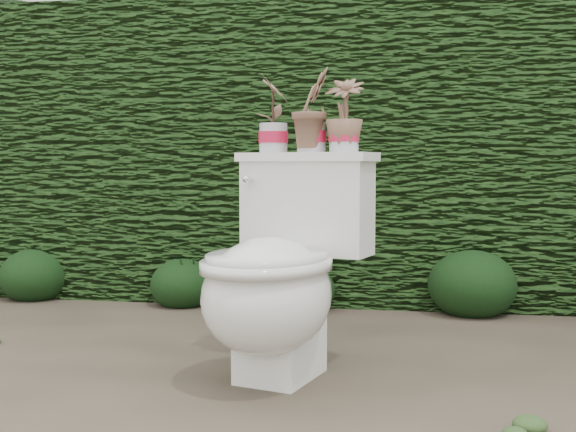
% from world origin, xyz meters
% --- Properties ---
extents(ground, '(60.00, 60.00, 0.00)m').
position_xyz_m(ground, '(0.00, 0.00, 0.00)').
color(ground, brown).
rests_on(ground, ground).
extents(hedge, '(8.00, 1.00, 1.60)m').
position_xyz_m(hedge, '(0.00, 1.60, 0.80)').
color(hedge, '#264A18').
rests_on(hedge, ground).
extents(house_wall, '(8.00, 3.50, 4.00)m').
position_xyz_m(house_wall, '(0.60, 6.00, 2.00)').
color(house_wall, silver).
rests_on(house_wall, ground).
extents(toilet, '(0.62, 0.78, 0.78)m').
position_xyz_m(toilet, '(0.02, -0.14, 0.36)').
color(toilet, white).
rests_on(toilet, ground).
extents(potted_plant_left, '(0.11, 0.16, 0.28)m').
position_xyz_m(potted_plant_left, '(-0.04, 0.13, 0.92)').
color(potted_plant_left, '#366E22').
rests_on(potted_plant_left, toilet).
extents(potted_plant_center, '(0.18, 0.20, 0.29)m').
position_xyz_m(potted_plant_center, '(0.10, 0.08, 0.92)').
color(potted_plant_center, '#366E22').
rests_on(potted_plant_center, toilet).
extents(potted_plant_right, '(0.16, 0.16, 0.25)m').
position_xyz_m(potted_plant_right, '(0.22, 0.05, 0.90)').
color(potted_plant_right, '#366E22').
rests_on(potted_plant_right, toilet).
extents(liriope_clump_1, '(0.38, 0.38, 0.30)m').
position_xyz_m(liriope_clump_1, '(-1.57, 1.12, 0.15)').
color(liriope_clump_1, black).
rests_on(liriope_clump_1, ground).
extents(liriope_clump_2, '(0.34, 0.34, 0.27)m').
position_xyz_m(liriope_clump_2, '(-0.71, 1.07, 0.14)').
color(liriope_clump_2, black).
rests_on(liriope_clump_2, ground).
extents(liriope_clump_3, '(0.33, 0.33, 0.26)m').
position_xyz_m(liriope_clump_3, '(-0.07, 1.04, 0.13)').
color(liriope_clump_3, black).
rests_on(liriope_clump_3, ground).
extents(liriope_clump_4, '(0.43, 0.43, 0.35)m').
position_xyz_m(liriope_clump_4, '(0.77, 1.10, 0.17)').
color(liriope_clump_4, black).
rests_on(liriope_clump_4, ground).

